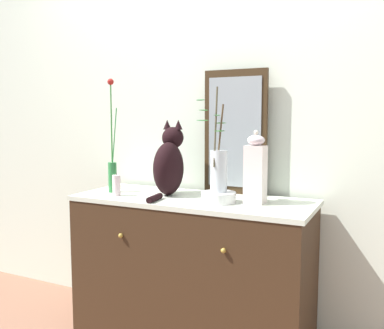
% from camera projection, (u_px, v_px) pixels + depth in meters
% --- Properties ---
extents(wall_back, '(4.40, 0.08, 2.60)m').
position_uv_depth(wall_back, '(216.00, 107.00, 2.51)').
color(wall_back, silver).
rests_on(wall_back, ground_plane).
extents(sideboard, '(1.29, 0.52, 0.81)m').
position_uv_depth(sideboard, '(192.00, 271.00, 2.31)').
color(sideboard, '#362314').
rests_on(sideboard, ground_plane).
extents(mirror_leaning, '(0.37, 0.03, 0.69)m').
position_uv_depth(mirror_leaning, '(235.00, 132.00, 2.37)').
color(mirror_leaning, '#352514').
rests_on(mirror_leaning, sideboard).
extents(cat_sitting, '(0.18, 0.39, 0.42)m').
position_uv_depth(cat_sitting, '(169.00, 164.00, 2.35)').
color(cat_sitting, black).
rests_on(cat_sitting, sideboard).
extents(vase_slim_green, '(0.06, 0.05, 0.65)m').
position_uv_depth(vase_slim_green, '(112.00, 164.00, 2.43)').
color(vase_slim_green, '#307C3F').
rests_on(vase_slim_green, sideboard).
extents(bowl_porcelain, '(0.18, 0.18, 0.05)m').
position_uv_depth(bowl_porcelain, '(219.00, 197.00, 2.14)').
color(bowl_porcelain, white).
rests_on(bowl_porcelain, sideboard).
extents(vase_glass_clear, '(0.18, 0.13, 0.53)m').
position_uv_depth(vase_glass_clear, '(218.00, 167.00, 2.13)').
color(vase_glass_clear, silver).
rests_on(vase_glass_clear, bowl_porcelain).
extents(jar_lidded_porcelain, '(0.10, 0.10, 0.37)m').
position_uv_depth(jar_lidded_porcelain, '(255.00, 170.00, 2.11)').
color(jar_lidded_porcelain, silver).
rests_on(jar_lidded_porcelain, sideboard).
extents(candle_pillar, '(0.04, 0.04, 0.13)m').
position_uv_depth(candle_pillar, '(117.00, 185.00, 2.33)').
color(candle_pillar, silver).
rests_on(candle_pillar, sideboard).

